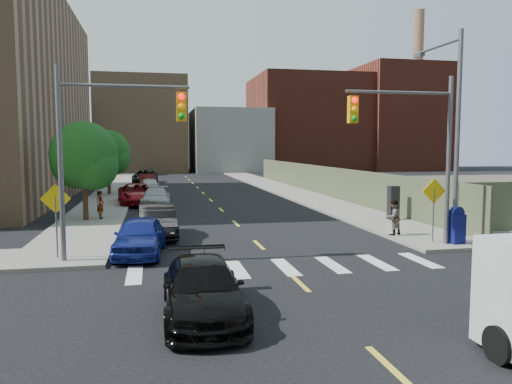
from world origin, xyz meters
name	(u,v)px	position (x,y,z in m)	size (l,w,h in m)	color
ground	(321,303)	(0.00, 0.00, 0.00)	(160.00, 160.00, 0.00)	black
sidewalk_nw	(120,185)	(-7.75, 41.50, 0.07)	(3.50, 73.00, 0.15)	gray
sidewalk_ne	(264,183)	(7.75, 41.50, 0.07)	(3.50, 73.00, 0.15)	gray
fence_north	(320,181)	(9.60, 28.00, 1.25)	(0.12, 44.00, 2.50)	#5C6547
gravel_lot	(494,189)	(28.00, 30.00, 0.03)	(36.00, 42.00, 0.06)	#595447
bg_bldg_west	(35,134)	(-22.00, 70.00, 6.00)	(14.00, 18.00, 12.00)	#592319
bg_bldg_midwest	(142,126)	(-6.00, 72.00, 7.50)	(14.00, 16.00, 15.00)	#8C6B4C
bg_bldg_center	(228,141)	(8.00, 70.00, 5.00)	(12.00, 16.00, 10.00)	gray
bg_bldg_east	(306,124)	(22.00, 72.00, 8.00)	(18.00, 18.00, 16.00)	#592319
bg_bldg_fareast	(396,119)	(38.00, 70.00, 9.00)	(14.00, 16.00, 18.00)	#592319
smokestack	(417,91)	(42.00, 70.00, 14.00)	(1.80, 1.80, 28.00)	#8C6B4C
signal_nw	(105,136)	(-5.98, 6.00, 4.53)	(4.59, 0.30, 7.00)	#59595E
signal_ne	(415,138)	(5.98, 6.00, 4.53)	(4.59, 0.30, 7.00)	#59595E
streetlight_ne	(452,122)	(8.20, 6.90, 5.22)	(0.25, 3.70, 9.00)	#59595E
warn_sign_nw	(56,207)	(-7.80, 6.50, 1.99)	(1.06, 0.06, 2.83)	#59595E
warn_sign_ne	(434,198)	(7.20, 6.50, 1.99)	(1.06, 0.06, 2.83)	#59595E
warn_sign_midwest	(97,181)	(-7.80, 20.00, 1.99)	(1.06, 0.06, 2.83)	#59595E
tree_west_near	(84,159)	(-8.00, 16.05, 3.48)	(3.66, 3.64, 5.52)	#332114
tree_west_far	(108,155)	(-8.00, 31.05, 3.48)	(3.66, 3.64, 5.52)	#332114
parked_car_blue	(140,236)	(-4.89, 7.00, 0.74)	(1.75, 4.34, 1.48)	navy
parked_car_black	(157,221)	(-4.20, 10.63, 0.75)	(1.59, 4.57, 1.51)	black
parked_car_red	(137,194)	(-5.50, 24.11, 0.76)	(2.52, 5.46, 1.52)	maroon
parked_car_silver	(156,197)	(-4.20, 22.48, 0.67)	(1.87, 4.59, 1.33)	#A3A4AA
parked_car_white	(150,186)	(-4.67, 31.87, 0.71)	(1.69, 4.19, 1.43)	#BABABA
parked_car_maroon	(148,181)	(-4.90, 38.14, 0.70)	(1.47, 4.23, 1.39)	#430D0D
parked_car_grey	(145,176)	(-5.25, 45.26, 0.78)	(2.58, 5.60, 1.56)	black
black_sedan	(203,289)	(-3.20, -0.40, 0.69)	(1.93, 4.74, 1.37)	black
mailbox	(456,225)	(7.97, 6.00, 0.90)	(0.72, 0.61, 1.55)	#0F1459
payphone	(393,203)	(8.60, 12.81, 1.07)	(0.55, 0.45, 1.85)	black
pedestrian_west	(101,205)	(-7.24, 16.34, 0.93)	(0.57, 0.37, 1.55)	gray
pedestrian_east	(393,217)	(6.30, 8.32, 0.96)	(0.79, 0.61, 1.62)	gray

